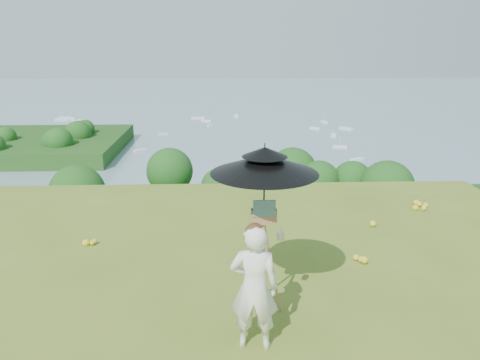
{
  "coord_description": "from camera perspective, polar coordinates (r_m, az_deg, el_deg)",
  "views": [
    {
      "loc": [
        0.46,
        -4.86,
        3.7
      ],
      "look_at": [
        0.76,
        3.15,
        1.26
      ],
      "focal_mm": 35.0,
      "sensor_mm": 36.0,
      "label": 1
    }
  ],
  "objects": [
    {
      "name": "moored_boats",
      "position": [
        170.51,
        -6.46,
        4.15
      ],
      "size": [
        140.0,
        140.0,
        0.7
      ],
      "primitive_type": null,
      "color": "white",
      "rests_on": "bay_water"
    },
    {
      "name": "peninsula",
      "position": [
        179.78,
        -27.01,
        4.58
      ],
      "size": [
        90.0,
        60.0,
        12.0
      ],
      "primitive_type": null,
      "color": "#163E10",
      "rests_on": "bay_water"
    },
    {
      "name": "wildflowers",
      "position": [
        6.29,
        -6.28,
        -18.55
      ],
      "size": [
        10.0,
        10.5,
        0.12
      ],
      "primitive_type": null,
      "color": "yellow",
      "rests_on": "ground"
    },
    {
      "name": "slope_trees",
      "position": [
        44.03,
        -2.56,
        -8.24
      ],
      "size": [
        110.0,
        50.0,
        6.0
      ],
      "primitive_type": null,
      "color": "#184D17",
      "rests_on": "forest_slope"
    },
    {
      "name": "shoreline_tier",
      "position": [
        89.19,
        -2.24,
        -9.53
      ],
      "size": [
        170.0,
        28.0,
        8.0
      ],
      "primitive_type": "cube",
      "color": "gray",
      "rests_on": "bay_water"
    },
    {
      "name": "ground",
      "position": [
        6.13,
        -6.43,
        -20.36
      ],
      "size": [
        14.0,
        14.0,
        0.0
      ],
      "primitive_type": "plane",
      "color": "#566E1F",
      "rests_on": "ground"
    },
    {
      "name": "sun_umbrella",
      "position": [
        5.92,
        2.97,
        -0.33
      ],
      "size": [
        1.57,
        1.57,
        1.03
      ],
      "primitive_type": null,
      "rotation": [
        0.0,
        0.0,
        -0.15
      ],
      "color": "black",
      "rests_on": "field_easel"
    },
    {
      "name": "painter_cap",
      "position": [
        5.45,
        1.8,
        -5.92
      ],
      "size": [
        0.25,
        0.29,
        0.1
      ],
      "primitive_type": null,
      "rotation": [
        0.0,
        0.0,
        -0.14
      ],
      "color": "#D4747F",
      "rests_on": "painter"
    },
    {
      "name": "harbor_town",
      "position": [
        86.49,
        -2.29,
        -5.68
      ],
      "size": [
        110.0,
        22.0,
        5.0
      ],
      "primitive_type": null,
      "color": "silver",
      "rests_on": "shoreline_tier"
    },
    {
      "name": "field_easel",
      "position": [
        6.3,
        2.83,
        -9.8
      ],
      "size": [
        0.66,
        0.66,
        1.74
      ],
      "primitive_type": null,
      "rotation": [
        0.0,
        0.0,
        -0.0
      ],
      "color": "#8E593B",
      "rests_on": "ground"
    },
    {
      "name": "bay_water",
      "position": [
        247.75,
        -2.24,
        8.15
      ],
      "size": [
        700.0,
        700.0,
        0.0
      ],
      "primitive_type": "plane",
      "color": "#769BA9",
      "rests_on": "ground"
    },
    {
      "name": "painter",
      "position": [
        5.79,
        1.73,
        -12.96
      ],
      "size": [
        0.64,
        0.46,
        1.63
      ],
      "primitive_type": "imported",
      "rotation": [
        0.0,
        0.0,
        3.01
      ],
      "color": "white",
      "rests_on": "ground"
    }
  ]
}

